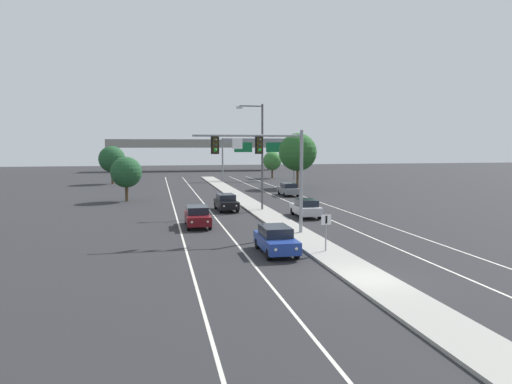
# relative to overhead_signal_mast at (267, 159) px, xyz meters

# --- Properties ---
(ground_plane) EXTENTS (260.00, 260.00, 0.00)m
(ground_plane) POSITION_rel_overhead_signal_mast_xyz_m (2.17, -11.84, -5.35)
(ground_plane) COLOR #28282B
(median_island) EXTENTS (2.40, 110.00, 0.15)m
(median_island) POSITION_rel_overhead_signal_mast_xyz_m (2.17, 6.16, -5.27)
(median_island) COLOR #9E9B93
(median_island) RESTS_ON ground
(lane_stripe_oncoming_center) EXTENTS (0.14, 100.00, 0.01)m
(lane_stripe_oncoming_center) POSITION_rel_overhead_signal_mast_xyz_m (-2.53, 13.16, -5.34)
(lane_stripe_oncoming_center) COLOR silver
(lane_stripe_oncoming_center) RESTS_ON ground
(lane_stripe_receding_center) EXTENTS (0.14, 100.00, 0.01)m
(lane_stripe_receding_center) POSITION_rel_overhead_signal_mast_xyz_m (6.87, 13.16, -5.34)
(lane_stripe_receding_center) COLOR silver
(lane_stripe_receding_center) RESTS_ON ground
(edge_stripe_left) EXTENTS (0.14, 100.00, 0.01)m
(edge_stripe_left) POSITION_rel_overhead_signal_mast_xyz_m (-5.83, 13.16, -5.34)
(edge_stripe_left) COLOR silver
(edge_stripe_left) RESTS_ON ground
(edge_stripe_right) EXTENTS (0.14, 100.00, 0.01)m
(edge_stripe_right) POSITION_rel_overhead_signal_mast_xyz_m (10.17, 13.16, -5.34)
(edge_stripe_right) COLOR silver
(edge_stripe_right) RESTS_ON ground
(overhead_signal_mast) EXTENTS (7.69, 0.44, 7.20)m
(overhead_signal_mast) POSITION_rel_overhead_signal_mast_xyz_m (0.00, 0.00, 0.00)
(overhead_signal_mast) COLOR gray
(overhead_signal_mast) RESTS_ON median_island
(median_sign_post) EXTENTS (0.60, 0.10, 2.20)m
(median_sign_post) POSITION_rel_overhead_signal_mast_xyz_m (2.11, -6.08, -3.76)
(median_sign_post) COLOR gray
(median_sign_post) RESTS_ON median_island
(street_lamp_median) EXTENTS (2.58, 0.28, 10.00)m
(street_lamp_median) POSITION_rel_overhead_signal_mast_xyz_m (2.20, 12.47, 0.44)
(street_lamp_median) COLOR #4C4C51
(street_lamp_median) RESTS_ON median_island
(car_oncoming_blue) EXTENTS (1.83, 4.47, 1.58)m
(car_oncoming_blue) POSITION_rel_overhead_signal_mast_xyz_m (-0.73, -5.45, -4.53)
(car_oncoming_blue) COLOR navy
(car_oncoming_blue) RESTS_ON ground
(car_oncoming_darkred) EXTENTS (1.85, 4.48, 1.58)m
(car_oncoming_darkred) POSITION_rel_overhead_signal_mast_xyz_m (-4.43, 4.71, -4.53)
(car_oncoming_darkred) COLOR #5B0F14
(car_oncoming_darkred) RESTS_ON ground
(car_oncoming_black) EXTENTS (1.92, 4.51, 1.58)m
(car_oncoming_black) POSITION_rel_overhead_signal_mast_xyz_m (-0.96, 13.33, -4.53)
(car_oncoming_black) COLOR black
(car_oncoming_black) RESTS_ON ground
(car_receding_silver) EXTENTS (1.91, 4.51, 1.58)m
(car_receding_silver) POSITION_rel_overhead_signal_mast_xyz_m (5.31, 7.80, -4.53)
(car_receding_silver) COLOR #B7B7BC
(car_receding_silver) RESTS_ON ground
(car_receding_grey) EXTENTS (1.87, 4.49, 1.58)m
(car_receding_grey) POSITION_rel_overhead_signal_mast_xyz_m (8.60, 25.26, -4.53)
(car_receding_grey) COLOR slate
(car_receding_grey) RESTS_ON ground
(highway_sign_gantry) EXTENTS (13.28, 0.42, 7.50)m
(highway_sign_gantry) POSITION_rel_overhead_signal_mast_xyz_m (10.37, 51.07, 0.81)
(highway_sign_gantry) COLOR gray
(highway_sign_gantry) RESTS_ON ground
(overpass_bridge) EXTENTS (42.40, 6.40, 7.65)m
(overpass_bridge) POSITION_rel_overhead_signal_mast_xyz_m (2.17, 86.53, 0.43)
(overpass_bridge) COLOR gray
(overpass_bridge) RESTS_ON ground
(tree_far_left_b) EXTENTS (3.46, 3.46, 5.01)m
(tree_far_left_b) POSITION_rel_overhead_signal_mast_xyz_m (-10.81, 23.19, -2.08)
(tree_far_left_b) COLOR #4C3823
(tree_far_left_b) RESTS_ON ground
(tree_far_right_b) EXTENTS (5.56, 5.56, 8.05)m
(tree_far_right_b) POSITION_rel_overhead_signal_mast_xyz_m (12.83, 35.42, -0.09)
(tree_far_right_b) COLOR #4C3823
(tree_far_right_b) RESTS_ON ground
(tree_far_right_a) EXTENTS (3.49, 3.49, 5.05)m
(tree_far_right_a) POSITION_rel_overhead_signal_mast_xyz_m (14.04, 56.08, -2.06)
(tree_far_right_a) COLOR #4C3823
(tree_far_right_a) RESTS_ON ground
(tree_far_left_c) EXTENTS (4.25, 4.25, 6.15)m
(tree_far_left_c) POSITION_rel_overhead_signal_mast_xyz_m (-14.52, 48.60, -1.33)
(tree_far_left_c) COLOR #4C3823
(tree_far_left_c) RESTS_ON ground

